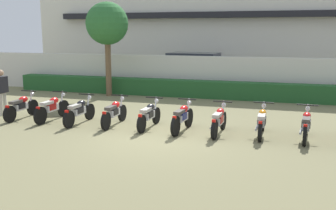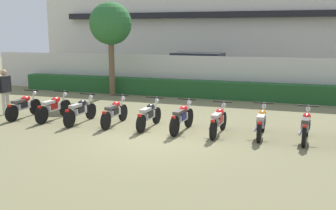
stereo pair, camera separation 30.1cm
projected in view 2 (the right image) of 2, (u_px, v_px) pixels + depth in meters
ground at (154, 137)px, 11.30m from camera, size 60.00×60.00×0.00m
building at (237, 20)px, 25.74m from camera, size 25.46×6.50×7.62m
compound_wall at (210, 76)px, 18.49m from camera, size 24.19×0.30×1.89m
hedge_row at (207, 89)px, 17.94m from camera, size 19.35×0.70×0.79m
parked_car at (200, 70)px, 21.34m from camera, size 4.65×2.40×1.89m
tree_near_inspector at (111, 25)px, 18.03m from camera, size 1.99×1.99×4.42m
motorcycle_in_row_0 at (23, 106)px, 13.75m from camera, size 0.60×1.85×0.95m
motorcycle_in_row_1 at (54, 107)px, 13.46m from camera, size 0.60×1.93×0.96m
motorcycle_in_row_2 at (80, 110)px, 12.96m from camera, size 0.60×1.87×0.94m
motorcycle_in_row_3 at (115, 112)px, 12.70m from camera, size 0.60×1.87×0.95m
motorcycle_in_row_4 at (149, 115)px, 12.31m from camera, size 0.60×1.82×0.94m
motorcycle_in_row_5 at (182, 117)px, 11.87m from camera, size 0.60×1.82×0.97m
motorcycle_in_row_6 at (218, 120)px, 11.53m from camera, size 0.60×1.79×0.94m
motorcycle_in_row_7 at (261, 122)px, 11.30m from camera, size 0.60×1.84×0.95m
motorcycle_in_row_8 at (306, 126)px, 10.84m from camera, size 0.60×1.83×0.96m
inspector_person at (5, 88)px, 14.28m from camera, size 0.23×0.68×1.68m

